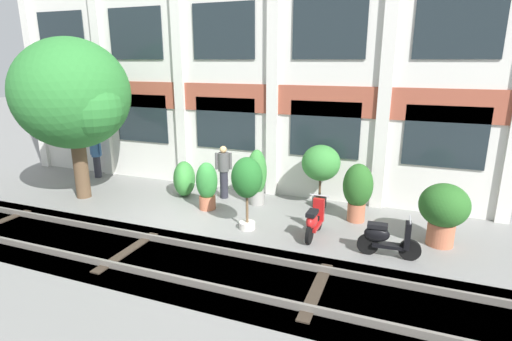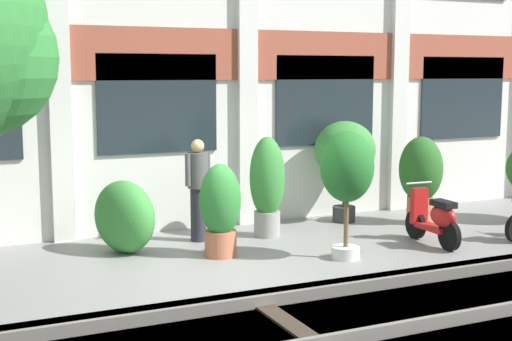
# 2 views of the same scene
# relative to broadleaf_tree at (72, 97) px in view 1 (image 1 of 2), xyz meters

# --- Properties ---
(ground_plane) EXTENTS (80.00, 80.00, 0.00)m
(ground_plane) POSITION_rel_broadleaf_tree_xyz_m (3.90, -0.30, -3.19)
(ground_plane) COLOR gray
(apartment_facade) EXTENTS (16.98, 0.64, 7.80)m
(apartment_facade) POSITION_rel_broadleaf_tree_xyz_m (3.90, 2.77, 0.69)
(apartment_facade) COLOR silver
(apartment_facade) RESTS_ON ground
(rail_tracks) EXTENTS (24.62, 2.80, 0.43)m
(rail_tracks) POSITION_rel_broadleaf_tree_xyz_m (3.90, -2.65, -3.33)
(rail_tracks) COLOR #423F3A
(rail_tracks) RESTS_ON ground
(broadleaf_tree) EXTENTS (3.62, 3.45, 4.96)m
(broadleaf_tree) POSITION_rel_broadleaf_tree_xyz_m (0.00, 0.00, 0.00)
(broadleaf_tree) COLOR brown
(broadleaf_tree) RESTS_ON ground
(potted_plant_ribbed_drum) EXTENTS (0.60, 0.60, 1.71)m
(potted_plant_ribbed_drum) POSITION_rel_broadleaf_tree_xyz_m (5.46, 1.42, -2.26)
(potted_plant_ribbed_drum) COLOR gray
(potted_plant_ribbed_drum) RESTS_ON ground
(potted_plant_terracotta_small) EXTENTS (1.13, 1.13, 1.89)m
(potted_plant_terracotta_small) POSITION_rel_broadleaf_tree_xyz_m (7.29, 1.90, -1.88)
(potted_plant_terracotta_small) COLOR #333333
(potted_plant_terracotta_small) RESTS_ON ground
(potted_plant_glazed_jar) EXTENTS (0.63, 0.63, 1.42)m
(potted_plant_glazed_jar) POSITION_rel_broadleaf_tree_xyz_m (4.23, 0.50, -2.41)
(potted_plant_glazed_jar) COLOR #B76647
(potted_plant_glazed_jar) RESTS_ON ground
(potted_plant_fluted_column) EXTENTS (1.14, 1.14, 1.52)m
(potted_plant_fluted_column) POSITION_rel_broadleaf_tree_xyz_m (10.56, 0.39, -2.29)
(potted_plant_fluted_column) COLOR #B76647
(potted_plant_fluted_column) RESTS_ON ground
(potted_plant_stone_basin) EXTENTS (0.80, 0.80, 1.62)m
(potted_plant_stone_basin) POSITION_rel_broadleaf_tree_xyz_m (8.48, 1.17, -2.27)
(potted_plant_stone_basin) COLOR #B76647
(potted_plant_stone_basin) RESTS_ON ground
(potted_plant_tall_urn) EXTENTS (0.80, 0.80, 1.93)m
(potted_plant_tall_urn) POSITION_rel_broadleaf_tree_xyz_m (5.89, -0.42, -1.86)
(potted_plant_tall_urn) COLOR beige
(potted_plant_tall_urn) RESTS_ON ground
(scooter_near_curb) EXTENTS (0.50, 1.38, 0.98)m
(scooter_near_curb) POSITION_rel_broadleaf_tree_xyz_m (7.64, -0.31, -2.76)
(scooter_near_curb) COLOR black
(scooter_near_curb) RESTS_ON ground
(scooter_second_parked) EXTENTS (1.38, 0.50, 0.98)m
(scooter_second_parked) POSITION_rel_broadleaf_tree_xyz_m (9.37, -0.72, -2.76)
(scooter_second_parked) COLOR black
(scooter_second_parked) RESTS_ON ground
(resident_by_doorway) EXTENTS (0.50, 0.34, 1.70)m
(resident_by_doorway) POSITION_rel_broadleaf_tree_xyz_m (4.27, 1.58, -2.28)
(resident_by_doorway) COLOR #282833
(resident_by_doorway) RESTS_ON ground
(resident_watching_tracks) EXTENTS (0.53, 0.34, 1.56)m
(resident_watching_tracks) POSITION_rel_broadleaf_tree_xyz_m (-1.20, 1.96, -2.36)
(resident_watching_tracks) COLOR #282833
(resident_watching_tracks) RESTS_ON ground
(topiary_hedge) EXTENTS (1.15, 1.36, 1.13)m
(topiary_hedge) POSITION_rel_broadleaf_tree_xyz_m (2.96, 1.33, -2.63)
(topiary_hedge) COLOR #388438
(topiary_hedge) RESTS_ON ground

